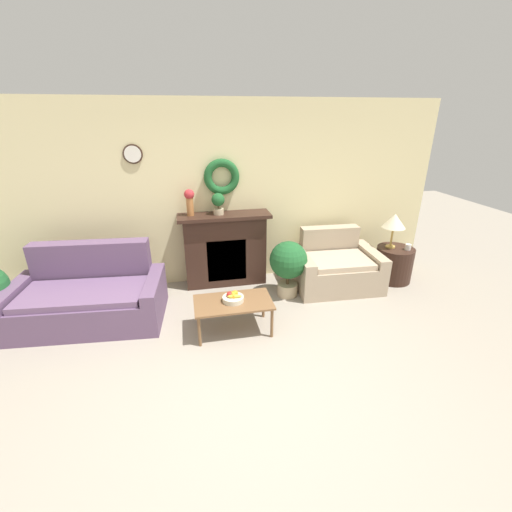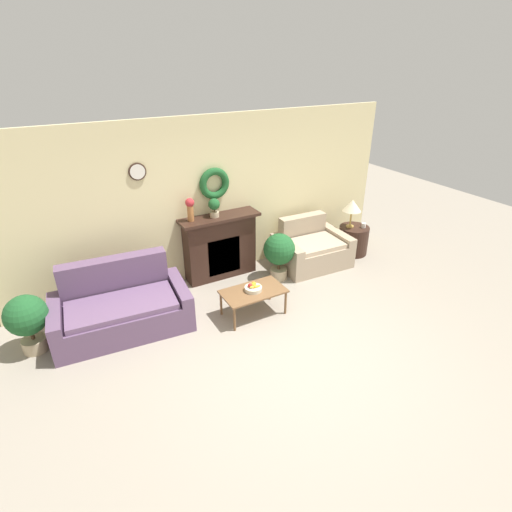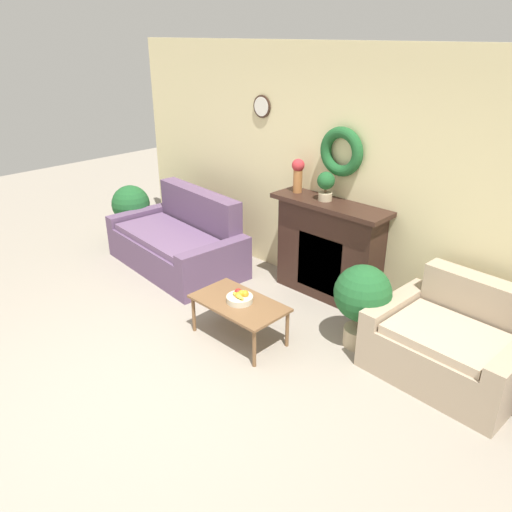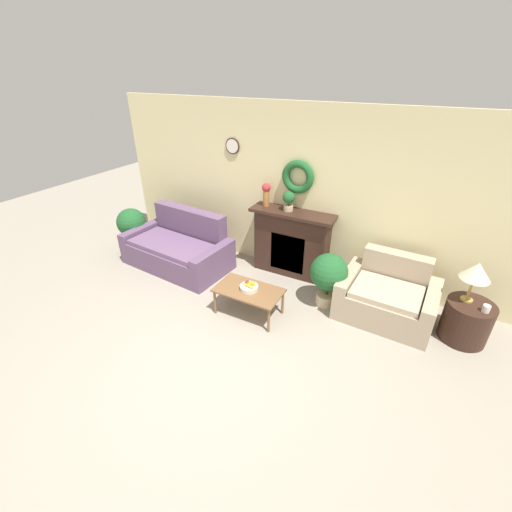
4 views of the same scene
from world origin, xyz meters
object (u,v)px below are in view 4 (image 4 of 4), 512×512
Objects in this scene: coffee_table at (249,292)px; fruit_bowl at (249,287)px; couch_left at (179,248)px; potted_plant_on_mantel at (289,200)px; mug at (486,309)px; vase_on_mantel_left at (266,193)px; side_table_by_loveseat at (466,321)px; loveseat_right at (387,297)px; table_lamp at (477,272)px; fireplace at (291,243)px; potted_plant_floor_by_couch at (132,225)px; potted_plant_floor_by_loveseat at (329,275)px.

fruit_bowl is at bearing 77.11° from coffee_table.
couch_left is 6.13× the size of potted_plant_on_mantel.
couch_left reaches higher than mug.
mug is 3.36m from vase_on_mantel_left.
mug is at bearing -37.87° from side_table_by_loveseat.
coffee_table is (-1.71, -0.90, 0.07)m from loveseat_right.
table_lamp is 3.08m from vase_on_mantel_left.
fireplace is at bearing 87.01° from fruit_bowl.
potted_plant_floor_by_couch is (-4.62, -0.21, 0.21)m from loveseat_right.
couch_left is 2.13m from potted_plant_on_mantel.
vase_on_mantel_left is (-3.10, 0.45, 1.07)m from side_table_by_loveseat.
vase_on_mantel_left is at bearing 179.35° from fireplace.
vase_on_mantel_left is 1.22× the size of potted_plant_on_mantel.
couch_left is 1.47× the size of loveseat_right.
mug is (4.59, 0.12, 0.28)m from couch_left.
fruit_bowl is at bearing -141.51° from potted_plant_floor_by_loveseat.
couch_left reaches higher than potted_plant_floor_by_loveseat.
couch_left is at bearing 160.20° from fruit_bowl.
potted_plant_floor_by_couch is at bearing -178.22° from side_table_by_loveseat.
potted_plant_floor_by_loveseat is at bearing 6.50° from couch_left.
potted_plant_floor_by_couch is at bearing -168.24° from potted_plant_on_mantel.
loveseat_right reaches higher than fruit_bowl.
side_table_by_loveseat is at bearing 142.13° from mug.
couch_left is 3.49m from loveseat_right.
fruit_bowl is 1.15m from potted_plant_floor_by_loveseat.
loveseat_right is 4.18× the size of potted_plant_on_mantel.
table_lamp is (2.62, 0.91, 0.51)m from fruit_bowl.
potted_plant_on_mantel reaches higher than coffee_table.
loveseat_right is at bearing 27.55° from fruit_bowl.
table_lamp is 1.42× the size of vase_on_mantel_left.
couch_left is at bearing -159.82° from potted_plant_on_mantel.
side_table_by_loveseat is at bearing -9.06° from potted_plant_on_mantel.
fruit_bowl is at bearing -92.99° from fireplace.
potted_plant_on_mantel is (-0.01, 1.29, 0.85)m from fruit_bowl.
vase_on_mantel_left reaches higher than fruit_bowl.
fruit_bowl is 1.63m from vase_on_mantel_left.
potted_plant_floor_by_couch is at bearing -174.69° from loveseat_right.
table_lamp reaches higher than couch_left.
fruit_bowl is (1.77, -0.64, 0.14)m from couch_left.
fruit_bowl is at bearing -149.76° from loveseat_right.
couch_left is 4.45m from table_lamp.
loveseat_right reaches higher than coffee_table.
potted_plant_floor_by_couch is (-2.91, -0.60, -0.80)m from potted_plant_on_mantel.
potted_plant_floor_by_couch reaches higher than side_table_by_loveseat.
potted_plant_on_mantel is 3.07m from potted_plant_floor_by_couch.
coffee_table is 10.26× the size of mug.
mug is 0.11× the size of potted_plant_floor_by_loveseat.
potted_plant_floor_by_loveseat is (0.91, -0.57, -0.79)m from potted_plant_on_mantel.
table_lamp is 1.73× the size of potted_plant_on_mantel.
vase_on_mantel_left reaches higher than coffee_table.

